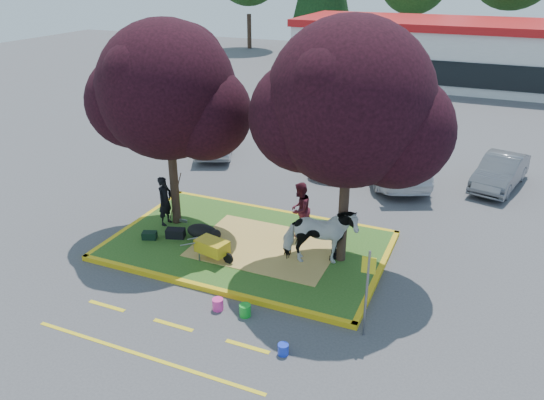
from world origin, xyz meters
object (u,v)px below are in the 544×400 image
at_px(cow, 320,236).
at_px(calf, 203,232).
at_px(bucket_green, 245,310).
at_px(car_black, 167,123).
at_px(car_silver, 216,137).
at_px(wheelbarrow, 212,247).
at_px(handler, 165,201).
at_px(bucket_blue, 283,349).
at_px(bucket_pink, 218,304).
at_px(sign_post, 367,285).

xyz_separation_m(cow, calf, (-3.82, 0.01, -0.64)).
relative_size(bucket_green, car_black, 0.08).
bearing_deg(car_silver, wheelbarrow, 94.78).
relative_size(handler, bucket_blue, 6.21).
distance_m(calf, bucket_blue, 5.76).
xyz_separation_m(wheelbarrow, bucket_green, (1.93, -1.85, -0.43)).
bearing_deg(handler, wheelbarrow, -118.63).
relative_size(bucket_green, bucket_blue, 1.19).
bearing_deg(calf, cow, -6.27).
height_order(bucket_pink, car_silver, car_silver).
distance_m(handler, bucket_green, 5.64).
relative_size(wheelbarrow, bucket_pink, 5.46).
bearing_deg(handler, cow, -93.30).
relative_size(cow, wheelbarrow, 1.23).
relative_size(handler, bucket_green, 5.24).
bearing_deg(bucket_blue, bucket_pink, 157.08).
relative_size(calf, wheelbarrow, 0.63).
distance_m(bucket_blue, car_silver, 14.30).
height_order(wheelbarrow, bucket_pink, wheelbarrow).
bearing_deg(car_silver, bucket_green, 98.53).
relative_size(bucket_pink, bucket_blue, 1.15).
height_order(calf, car_black, car_black).
bearing_deg(bucket_pink, cow, 59.93).
bearing_deg(cow, car_black, 28.25).
bearing_deg(bucket_green, cow, 71.86).
height_order(bucket_blue, car_silver, car_silver).
relative_size(sign_post, bucket_green, 7.21).
relative_size(sign_post, bucket_blue, 8.54).
bearing_deg(sign_post, bucket_pink, -176.03).
relative_size(cow, bucket_green, 6.54).
xyz_separation_m(handler, sign_post, (7.37, -2.89, 0.41)).
bearing_deg(bucket_blue, handler, 144.06).
distance_m(wheelbarrow, car_silver, 10.15).
distance_m(car_black, car_silver, 3.74).
bearing_deg(calf, car_silver, 109.72).
bearing_deg(sign_post, bucket_blue, -140.32).
bearing_deg(wheelbarrow, cow, 32.16).
distance_m(sign_post, bucket_blue, 2.38).
bearing_deg(sign_post, car_black, 135.00).
bearing_deg(wheelbarrow, bucket_green, -31.44).
height_order(cow, bucket_blue, cow).
bearing_deg(bucket_pink, bucket_blue, -22.92).
height_order(wheelbarrow, car_silver, car_silver).
xyz_separation_m(wheelbarrow, car_silver, (-4.78, 8.95, 0.13)).
bearing_deg(bucket_pink, sign_post, 7.39).
height_order(bucket_green, bucket_blue, bucket_green).
xyz_separation_m(bucket_green, bucket_pink, (-0.75, -0.04, -0.00)).
relative_size(cow, car_silver, 0.47).
bearing_deg(bucket_green, wheelbarrow, 136.16).
height_order(wheelbarrow, bucket_blue, wheelbarrow).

